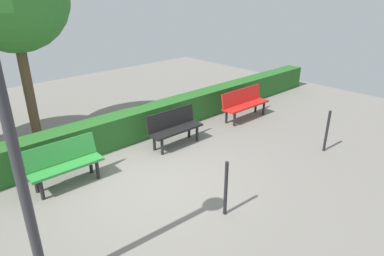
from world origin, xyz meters
name	(u,v)px	position (x,y,z in m)	size (l,w,h in m)	color
ground_plane	(153,178)	(0.00, 0.00, 0.00)	(18.14, 18.14, 0.00)	gray
bench_red	(244,102)	(-4.01, -0.91, 0.48)	(1.64, 0.47, 0.86)	red
bench_black	(174,126)	(-1.35, -0.92, 0.48)	(1.40, 0.46, 0.86)	black
bench_green	(64,162)	(1.33, -0.99, 0.48)	(1.40, 0.50, 0.86)	#2D8C38
hedge_row	(146,121)	(-1.21, -1.88, 0.38)	(14.14, 0.54, 0.75)	#266023
railing_post_near	(327,131)	(-3.71, 1.75, 0.50)	(0.06, 0.06, 1.00)	black
railing_post_mid	(226,189)	(-0.22, 1.75, 0.50)	(0.06, 0.06, 1.00)	black
lamp_post	(1,95)	(2.60, 1.24, 2.59)	(0.36, 0.36, 3.70)	#2D2D33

